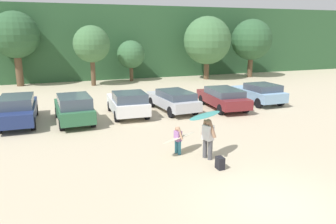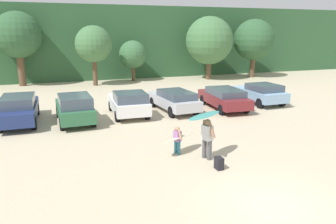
% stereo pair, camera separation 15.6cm
% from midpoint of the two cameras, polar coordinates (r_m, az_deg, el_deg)
% --- Properties ---
extents(ground_plane, '(120.00, 120.00, 0.00)m').
position_cam_midpoint_polar(ground_plane, '(10.28, 17.96, -15.02)').
color(ground_plane, '#C1B293').
extents(hillside_ridge, '(108.00, 12.00, 7.37)m').
position_cam_midpoint_polar(hillside_ridge, '(39.88, -11.43, 11.90)').
color(hillside_ridge, '#2D5633').
rests_on(hillside_ridge, ground_plane).
extents(tree_center_left, '(4.08, 4.08, 6.57)m').
position_cam_midpoint_polar(tree_center_left, '(32.49, -24.42, 11.99)').
color(tree_center_left, brown).
rests_on(tree_center_left, ground_plane).
extents(tree_far_left, '(3.26, 3.26, 5.36)m').
position_cam_midpoint_polar(tree_far_left, '(30.62, -12.62, 11.36)').
color(tree_far_left, brown).
rests_on(tree_far_left, ground_plane).
extents(tree_right, '(2.71, 2.71, 3.98)m').
position_cam_midpoint_polar(tree_right, '(32.90, -5.96, 9.85)').
color(tree_right, brown).
rests_on(tree_right, ground_plane).
extents(tree_center_right, '(4.78, 4.78, 6.31)m').
position_cam_midpoint_polar(tree_center_right, '(34.15, 7.29, 12.15)').
color(tree_center_right, brown).
rests_on(tree_center_right, ground_plane).
extents(tree_center, '(4.27, 4.27, 6.09)m').
position_cam_midpoint_polar(tree_center, '(36.72, 14.77, 11.98)').
color(tree_center, brown).
rests_on(tree_center, ground_plane).
extents(parked_car_navy, '(1.85, 4.82, 1.53)m').
position_cam_midpoint_polar(parked_car_navy, '(19.31, -24.15, 0.51)').
color(parked_car_navy, navy).
rests_on(parked_car_navy, ground_plane).
extents(parked_car_forest_green, '(1.90, 4.19, 1.56)m').
position_cam_midpoint_polar(parked_car_forest_green, '(18.42, -15.61, 0.68)').
color(parked_car_forest_green, '#2D6642').
rests_on(parked_car_forest_green, ground_plane).
extents(parked_car_white, '(2.06, 4.11, 1.49)m').
position_cam_midpoint_polar(parked_car_white, '(19.38, -6.60, 1.59)').
color(parked_car_white, white).
rests_on(parked_car_white, ground_plane).
extents(parked_car_silver, '(2.06, 4.60, 1.32)m').
position_cam_midpoint_polar(parked_car_silver, '(20.33, 1.28, 2.16)').
color(parked_car_silver, silver).
rests_on(parked_car_silver, ground_plane).
extents(parked_car_maroon, '(2.09, 4.63, 1.32)m').
position_cam_midpoint_polar(parked_car_maroon, '(21.29, 9.88, 2.49)').
color(parked_car_maroon, maroon).
rests_on(parked_car_maroon, ground_plane).
extents(parked_car_sky_blue, '(2.00, 3.99, 1.39)m').
position_cam_midpoint_polar(parked_car_sky_blue, '(23.37, 15.89, 3.21)').
color(parked_car_sky_blue, '#84ADD1').
rests_on(parked_car_sky_blue, ground_plane).
extents(person_adult, '(0.41, 0.75, 1.60)m').
position_cam_midpoint_polar(person_adult, '(12.79, 7.16, -4.24)').
color(person_adult, '#4C4C51').
rests_on(person_adult, ground_plane).
extents(person_child, '(0.29, 0.55, 1.15)m').
position_cam_midpoint_polar(person_child, '(13.27, 1.97, -4.62)').
color(person_child, teal).
rests_on(person_child, ground_plane).
extents(surfboard_teal, '(1.91, 1.41, 0.08)m').
position_cam_midpoint_polar(surfboard_teal, '(12.48, 6.70, -0.60)').
color(surfboard_teal, teal).
extents(surfboard_cream, '(1.92, 1.42, 0.24)m').
position_cam_midpoint_polar(surfboard_cream, '(13.37, 2.20, -4.43)').
color(surfboard_cream, beige).
extents(backpack_dropped, '(0.24, 0.34, 0.45)m').
position_cam_midpoint_polar(backpack_dropped, '(12.13, 9.19, -8.75)').
color(backpack_dropped, black).
rests_on(backpack_dropped, ground_plane).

